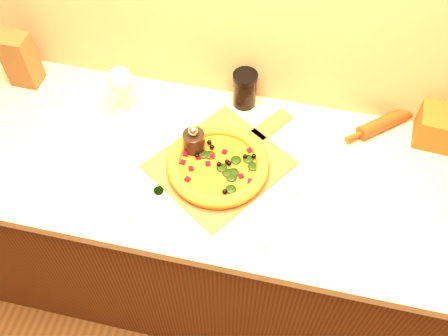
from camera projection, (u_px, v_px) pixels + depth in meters
cabinet at (220, 235)px, 1.98m from camera, size 2.80×0.65×0.86m
countertop at (219, 169)px, 1.61m from camera, size 2.84×0.68×0.04m
pizza_peel at (223, 162)px, 1.60m from camera, size 0.49×0.53×0.01m
pizza at (218, 165)px, 1.56m from camera, size 0.32×0.32×0.05m
bottle_cap at (159, 191)px, 1.53m from camera, size 0.03×0.03×0.01m
pepper_grinder at (194, 143)px, 1.58m from camera, size 0.07×0.07×0.13m
rolling_pin at (389, 121)px, 1.67m from camera, size 0.28×0.25×0.05m
wine_glass at (121, 82)px, 1.61m from camera, size 0.08×0.08×0.20m
paper_bag at (20, 60)px, 1.74m from camera, size 0.10×0.08×0.20m
dark_jar at (245, 89)px, 1.70m from camera, size 0.08×0.08×0.14m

